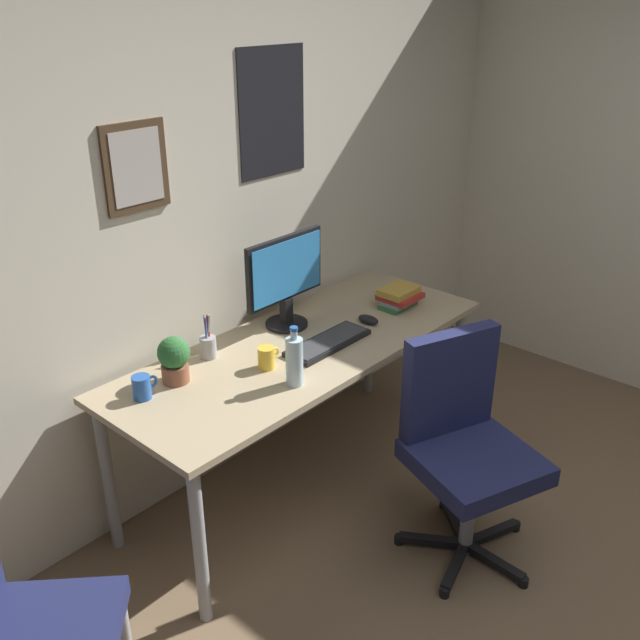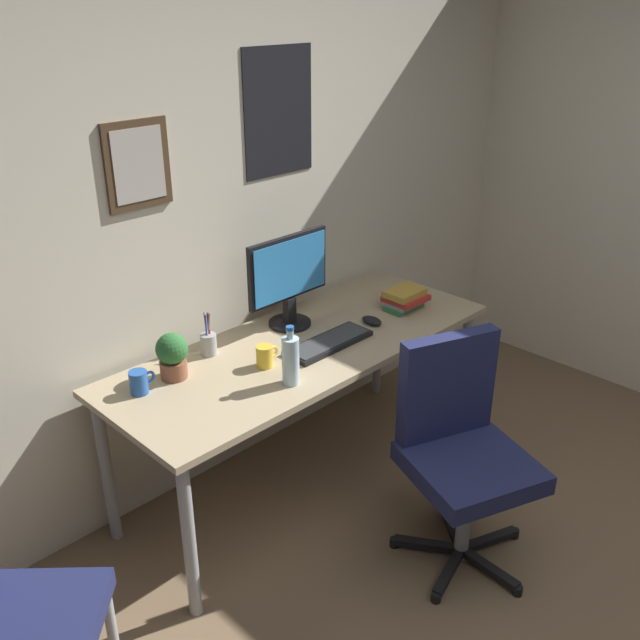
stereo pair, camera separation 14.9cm
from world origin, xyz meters
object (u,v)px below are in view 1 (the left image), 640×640
monitor (285,278)px  coffee_mug_far (267,357)px  book_stack_left (399,297)px  computer_mouse (368,320)px  coffee_mug_near (142,387)px  office_chair (464,438)px  side_chair (17,629)px  potted_plant (174,358)px  pen_cup (208,346)px  water_bottle (294,361)px  keyboard (328,343)px

monitor → coffee_mug_far: bearing=-146.8°
monitor → book_stack_left: (0.52, -0.27, -0.19)m
coffee_mug_far → computer_mouse: bearing=-4.2°
coffee_mug_near → office_chair: bearing=-46.6°
book_stack_left → side_chair: bearing=-174.2°
computer_mouse → potted_plant: bearing=165.9°
monitor → pen_cup: monitor is taller
side_chair → water_bottle: (1.25, 0.08, 0.34)m
potted_plant → book_stack_left: (1.20, -0.23, -0.05)m
keyboard → coffee_mug_near: bearing=163.6°
water_bottle → pen_cup: size_ratio=1.26×
monitor → computer_mouse: (0.27, -0.27, -0.22)m
side_chair → keyboard: size_ratio=2.03×
side_chair → coffee_mug_near: bearing=29.6°
side_chair → monitor: bearing=16.8°
computer_mouse → potted_plant: (-0.95, 0.24, 0.09)m
coffee_mug_near → pen_cup: (0.39, 0.07, 0.01)m
side_chair → monitor: size_ratio=1.90×
water_bottle → coffee_mug_far: (0.02, 0.18, -0.06)m
book_stack_left → computer_mouse: bearing=-179.1°
water_bottle → pen_cup: water_bottle is taller
water_bottle → pen_cup: bearing=100.6°
coffee_mug_far → book_stack_left: (0.87, -0.04, 0.01)m
coffee_mug_near → pen_cup: pen_cup is taller
monitor → potted_plant: 0.69m
side_chair → potted_plant: 1.10m
monitor → coffee_mug_near: size_ratio=4.18×
office_chair → side_chair: bearing=164.0°
monitor → coffee_mug_far: 0.46m
office_chair → book_stack_left: 0.89m
potted_plant → monitor: bearing=3.0°
water_bottle → keyboard: bearing=20.1°
keyboard → coffee_mug_near: coffee_mug_near is taller
keyboard → book_stack_left: size_ratio=2.15×
book_stack_left → coffee_mug_near: bearing=170.5°
side_chair → coffee_mug_near: (0.78, 0.44, 0.29)m
monitor → computer_mouse: 0.45m
office_chair → water_bottle: water_bottle is taller
water_bottle → coffee_mug_near: (-0.47, 0.36, -0.06)m
keyboard → water_bottle: 0.38m
office_chair → book_stack_left: bearing=54.8°
office_chair → water_bottle: 0.76m
computer_mouse → water_bottle: bearing=-168.3°
office_chair → pen_cup: (-0.48, 0.99, 0.27)m
keyboard → coffee_mug_near: (-0.81, 0.24, 0.03)m
computer_mouse → coffee_mug_far: coffee_mug_far is taller
water_bottle → coffee_mug_far: size_ratio=2.30×
side_chair → computer_mouse: size_ratio=7.95×
monitor → pen_cup: bearing=176.9°
office_chair → computer_mouse: (0.24, 0.69, 0.23)m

